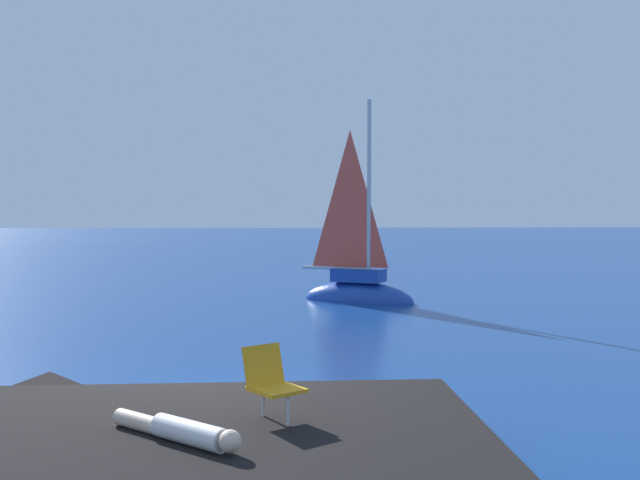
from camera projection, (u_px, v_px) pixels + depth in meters
ground_plane at (195, 412)px, 10.78m from camera, size 160.00×160.00×0.00m
shore_ledge at (188, 462)px, 7.84m from camera, size 6.41×4.67×0.59m
boulder_seaward at (318, 415)px, 10.63m from camera, size 1.51×1.27×0.86m
boulder_inland at (54, 429)px, 9.98m from camera, size 1.95×1.86×1.18m
sailboat_near at (358, 289)px, 22.93m from camera, size 3.64×2.60×6.61m
person_sunbather at (181, 431)px, 7.56m from camera, size 1.42×1.25×0.25m
beach_chair at (271, 379)px, 8.36m from camera, size 0.74×0.76×0.80m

